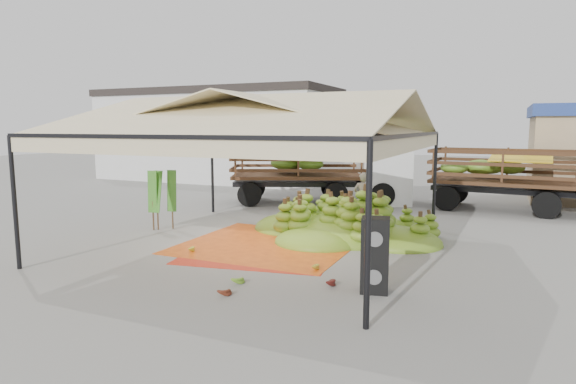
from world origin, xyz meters
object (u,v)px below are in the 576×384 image
at_px(vendor, 363,198).
at_px(truck_right, 540,173).
at_px(truck_left, 327,166).
at_px(banana_heap, 345,214).
at_px(speaker_stack, 375,255).

bearing_deg(vendor, truck_right, -150.82).
xyz_separation_m(truck_left, truck_right, (8.00, 0.78, -0.05)).
height_order(banana_heap, speaker_stack, speaker_stack).
relative_size(speaker_stack, truck_left, 0.19).
bearing_deg(speaker_stack, vendor, 94.98).
bearing_deg(truck_left, banana_heap, -88.88).
distance_m(banana_heap, truck_left, 6.43).
bearing_deg(truck_right, speaker_stack, -103.11).
bearing_deg(speaker_stack, truck_left, 101.97).
distance_m(speaker_stack, vendor, 6.77).
relative_size(speaker_stack, truck_right, 0.20).
bearing_deg(vendor, speaker_stack, 96.84).
relative_size(banana_heap, truck_left, 0.80).
bearing_deg(banana_heap, truck_right, 50.77).
distance_m(banana_heap, vendor, 2.13).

